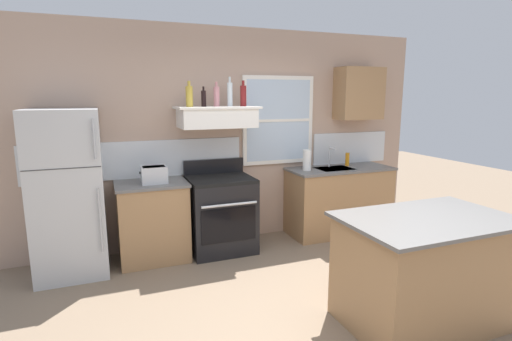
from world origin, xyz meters
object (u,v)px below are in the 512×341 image
at_px(refrigerator, 68,194).
at_px(stove_range, 221,213).
at_px(paper_towel_roll, 307,160).
at_px(dish_soap_bottle, 347,159).
at_px(bottle_clear_tall, 230,94).
at_px(kitchen_island, 425,270).
at_px(bottle_champagne_gold_foil, 189,96).
at_px(bottle_balsamic_dark, 204,98).
at_px(bottle_red_label_wine, 243,95).
at_px(toaster, 154,175).
at_px(bottle_rose_pink, 217,96).

height_order(refrigerator, stove_range, refrigerator).
bearing_deg(paper_towel_roll, stove_range, -178.20).
distance_m(paper_towel_roll, dish_soap_bottle, 0.70).
xyz_separation_m(bottle_clear_tall, kitchen_island, (0.96, -2.23, -1.43)).
xyz_separation_m(bottle_champagne_gold_foil, bottle_balsamic_dark, (0.17, 0.02, -0.02)).
xyz_separation_m(bottle_balsamic_dark, bottle_red_label_wine, (0.49, 0.03, 0.03)).
bearing_deg(toaster, bottle_rose_pink, 10.63).
relative_size(bottle_rose_pink, dish_soap_bottle, 1.59).
xyz_separation_m(stove_range, bottle_champagne_gold_foil, (-0.33, 0.04, 1.40)).
bearing_deg(bottle_champagne_gold_foil, refrigerator, -177.25).
relative_size(bottle_red_label_wine, dish_soap_bottle, 1.69).
relative_size(refrigerator, toaster, 5.86).
bearing_deg(bottle_red_label_wine, bottle_balsamic_dark, -176.34).
distance_m(toaster, bottle_red_label_wine, 1.40).
distance_m(toaster, bottle_balsamic_dark, 1.03).
distance_m(refrigerator, bottle_clear_tall, 2.09).
relative_size(stove_range, bottle_clear_tall, 3.15).
height_order(bottle_balsamic_dark, bottle_rose_pink, bottle_rose_pink).
xyz_separation_m(bottle_champagne_gold_foil, paper_towel_roll, (1.52, -0.00, -0.82)).
xyz_separation_m(bottle_rose_pink, dish_soap_bottle, (1.87, 0.02, -0.87)).
height_order(bottle_champagne_gold_foil, kitchen_island, bottle_champagne_gold_foil).
height_order(bottle_balsamic_dark, dish_soap_bottle, bottle_balsamic_dark).
relative_size(stove_range, bottle_balsamic_dark, 4.77).
relative_size(toaster, kitchen_island, 0.21).
bearing_deg(refrigerator, bottle_clear_tall, 4.38).
bearing_deg(stove_range, kitchen_island, -61.80).
distance_m(toaster, kitchen_island, 2.87).
bearing_deg(bottle_red_label_wine, kitchen_island, -70.01).
height_order(dish_soap_bottle, kitchen_island, dish_soap_bottle).
bearing_deg(bottle_balsamic_dark, bottle_champagne_gold_foil, -173.87).
bearing_deg(bottle_rose_pink, refrigerator, -175.17).
height_order(stove_range, kitchen_island, stove_range).
relative_size(bottle_balsamic_dark, paper_towel_roll, 0.85).
distance_m(bottle_champagne_gold_foil, bottle_rose_pink, 0.35).
bearing_deg(dish_soap_bottle, bottle_rose_pink, -179.38).
bearing_deg(toaster, stove_range, 2.14).
bearing_deg(paper_towel_roll, bottle_rose_pink, 176.15).
xyz_separation_m(refrigerator, bottle_balsamic_dark, (1.49, 0.08, 0.97)).
xyz_separation_m(stove_range, kitchen_island, (1.13, -2.11, -0.01)).
bearing_deg(kitchen_island, bottle_balsamic_dark, 120.83).
bearing_deg(bottle_balsamic_dark, stove_range, -19.76).
height_order(bottle_rose_pink, bottle_clear_tall, bottle_clear_tall).
bearing_deg(bottle_clear_tall, bottle_champagne_gold_foil, -171.37).
height_order(stove_range, bottle_clear_tall, bottle_clear_tall).
relative_size(toaster, bottle_rose_pink, 1.04).
distance_m(refrigerator, dish_soap_bottle, 3.54).
relative_size(bottle_champagne_gold_foil, bottle_balsamic_dark, 1.26).
distance_m(refrigerator, paper_towel_roll, 2.85).
relative_size(bottle_clear_tall, kitchen_island, 0.25).
bearing_deg(stove_range, refrigerator, -179.20).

